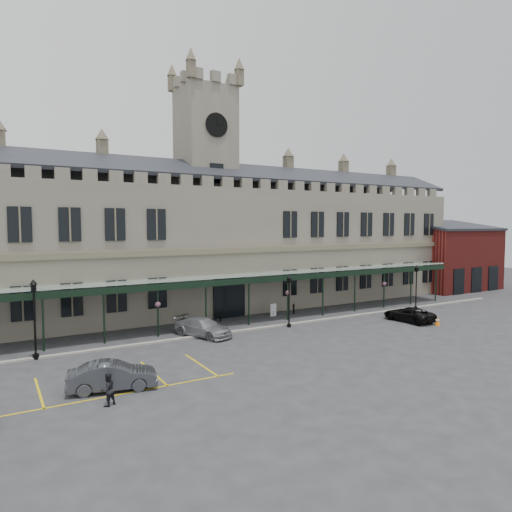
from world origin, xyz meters
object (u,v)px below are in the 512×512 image
station_building (207,245)px  car_van (409,314)px  car_left_b (113,376)px  lamp_post_right (416,283)px  car_taxi (203,327)px  lamp_post_left (34,312)px  clock_tower (206,179)px  person_b (108,390)px  sign_board (273,310)px  lamp_post_mid (289,296)px  traffic_cone (437,321)px

station_building → car_van: bearing=-48.3°
station_building → car_left_b: (-13.65, -18.47, -5.72)m
lamp_post_right → car_taxi: lamp_post_right is taller
station_building → car_van: size_ratio=13.09×
lamp_post_left → car_left_b: (2.99, -8.02, -2.31)m
station_building → car_van: 20.38m
clock_tower → car_left_b: bearing=-126.3°
clock_tower → station_building: bearing=-90.0°
station_building → person_b: bearing=-125.0°
car_left_b → car_taxi: (8.65, 8.10, -0.03)m
lamp_post_right → car_van: 6.60m
clock_tower → sign_board: (3.81, -6.70, -12.54)m
lamp_post_mid → sign_board: bearing=73.9°
lamp_post_left → car_van: size_ratio=1.12×
sign_board → lamp_post_mid: bearing=-113.8°
clock_tower → lamp_post_left: 22.11m
station_building → car_left_b: 23.67m
lamp_post_left → lamp_post_mid: (19.14, -0.64, -0.43)m
station_building → car_left_b: size_ratio=13.29×
lamp_post_left → traffic_cone: 31.24m
station_building → traffic_cone: 22.71m
car_taxi → clock_tower: bearing=39.8°
station_building → lamp_post_mid: (2.51, -11.09, -3.84)m
car_left_b → lamp_post_right: bearing=-63.8°
car_left_b → person_b: (-0.69, -2.01, 0.04)m
lamp_post_left → lamp_post_right: 34.78m
lamp_post_mid → traffic_cone: (11.29, -5.87, -2.28)m
lamp_post_right → traffic_cone: 7.76m
car_left_b → lamp_post_left: bearing=33.3°
clock_tower → lamp_post_mid: clock_tower is taller
person_b → traffic_cone: bearing=161.9°
clock_tower → person_b: 27.93m
lamp_post_right → traffic_cone: (-4.35, -5.99, -2.33)m
sign_board → person_b: person_b is taller
station_building → sign_board: station_building is taller
station_building → clock_tower: bearing=90.0°
station_building → lamp_post_left: size_ratio=11.64×
station_building → lamp_post_right: bearing=-31.2°
station_building → clock_tower: (0.00, 0.09, 6.64)m
car_taxi → lamp_post_left: bearing=155.8°
sign_board → car_left_b: 21.10m
lamp_post_left → car_taxi: size_ratio=1.05×
lamp_post_right → sign_board: 15.14m
car_van → clock_tower: bearing=-53.1°
lamp_post_right → car_taxi: size_ratio=0.92×
traffic_cone → car_van: car_van is taller
station_building → sign_board: bearing=-60.1°
lamp_post_right → lamp_post_left: bearing=179.1°
sign_board → lamp_post_right: bearing=-24.6°
traffic_cone → car_taxi: 19.93m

